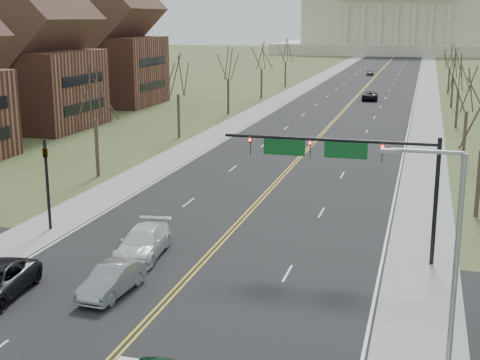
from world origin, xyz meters
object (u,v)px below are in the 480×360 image
Objects in this scene: street_light at (449,258)px; car_far_sb at (370,72)px; car_far_nb at (370,96)px; signal_mast at (345,159)px; signal_left at (47,174)px; car_sb_inner_second at (143,242)px; car_sb_inner_lead at (112,280)px.

car_far_sb is (-14.27, 140.20, -4.52)m from street_light.
car_far_nb reaches higher than car_far_sb.
signal_left is at bearing 180.00° from signal_mast.
signal_mast reaches higher than car_far_sb.
street_light is 1.65× the size of car_far_nb.
car_far_nb is (14.18, 76.54, -2.94)m from signal_left.
car_sb_inner_second is at bearing -164.48° from signal_mast.
signal_mast is 2.68× the size of car_sb_inner_lead.
car_sb_inner_second is at bearing 82.70° from car_far_nb.
signal_mast is at bearing 9.13° from car_sb_inner_second.
car_sb_inner_lead is 135.28m from car_far_sb.
signal_mast is 76.85m from car_far_nb.
car_sb_inner_second is at bearing -21.23° from signal_left.
car_far_nb is at bearing 79.10° from car_sb_inner_second.
signal_mast is 127.12m from car_far_sb.
car_far_nb is at bearing 93.56° from signal_mast.
signal_left is 8.95m from car_sb_inner_second.
street_light reaches higher than car_sb_inner_lead.
car_sb_inner_lead is 85.29m from car_far_nb.
signal_mast is 1.34× the size of street_light.
signal_mast is at bearing 43.94° from car_sb_inner_lead.
car_sb_inner_lead is 0.80× the size of car_sb_inner_second.
car_far_sb is (1.35, 135.27, -0.06)m from car_sb_inner_lead.
street_light reaches higher than signal_mast.
signal_mast reaches higher than car_sb_inner_second.
car_sb_inner_second is at bearing 147.45° from street_light.
signal_mast is at bearing -92.58° from car_far_sb.
signal_mast is 14.51m from street_light.
signal_mast is 19.06m from signal_left.
car_far_nb is (5.56, 85.11, 0.02)m from car_sb_inner_lead.
car_sb_inner_lead is (-10.33, -8.57, -5.00)m from signal_mast.
car_sb_inner_second is (-16.34, 10.43, -4.39)m from street_light.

